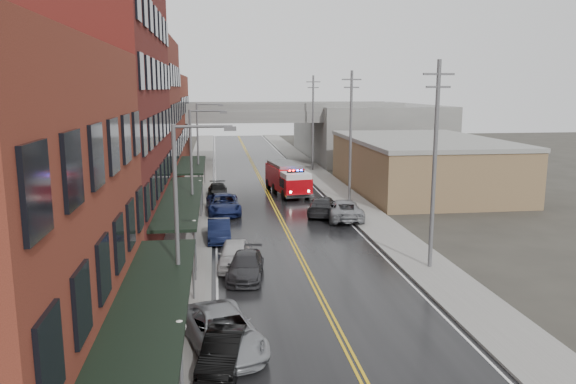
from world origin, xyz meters
TOP-DOWN VIEW (x-y plane):
  - road at (0.00, 30.00)m, footprint 11.00×160.00m
  - sidewalk_left at (-7.30, 30.00)m, footprint 3.00×160.00m
  - sidewalk_right at (7.30, 30.00)m, footprint 3.00×160.00m
  - curb_left at (-5.65, 30.00)m, footprint 0.30×160.00m
  - curb_right at (5.65, 30.00)m, footprint 0.30×160.00m
  - brick_building_b at (-13.30, 23.00)m, footprint 9.00×20.00m
  - brick_building_c at (-13.30, 40.50)m, footprint 9.00×15.00m
  - brick_building_far at (-13.30, 58.00)m, footprint 9.00×20.00m
  - tan_building at (16.00, 40.00)m, footprint 14.00×22.00m
  - right_far_block at (18.00, 70.00)m, footprint 18.00×30.00m
  - awning_0 at (-7.49, 4.00)m, footprint 2.60×16.00m
  - awning_1 at (-7.49, 23.00)m, footprint 2.60×18.00m
  - awning_2 at (-7.49, 40.50)m, footprint 2.60×13.00m
  - globe_lamp_0 at (-6.40, 2.00)m, footprint 0.44×0.44m
  - globe_lamp_1 at (-6.40, 16.00)m, footprint 0.44×0.44m
  - globe_lamp_2 at (-6.40, 30.00)m, footprint 0.44×0.44m
  - street_lamp_0 at (-6.55, 8.00)m, footprint 2.64×0.22m
  - street_lamp_1 at (-6.55, 24.00)m, footprint 2.64×0.22m
  - street_lamp_2 at (-6.55, 40.00)m, footprint 2.64×0.22m
  - utility_pole_0 at (7.20, 15.00)m, footprint 1.80×0.24m
  - utility_pole_1 at (7.20, 35.00)m, footprint 1.80×0.24m
  - utility_pole_2 at (7.20, 55.00)m, footprint 1.80×0.24m
  - overpass at (0.00, 62.00)m, footprint 40.00×10.00m
  - fire_truck at (1.96, 39.40)m, footprint 4.24×8.51m
  - parked_car_left_1 at (-5.00, 4.70)m, footprint 2.18×4.22m
  - parked_car_left_2 at (-5.00, 6.20)m, footprint 3.98×6.11m
  - parked_car_left_3 at (-3.60, 14.81)m, footprint 2.52×4.91m
  - parked_car_left_4 at (-4.16, 16.80)m, footprint 2.19×4.66m
  - parked_car_left_5 at (-5.00, 22.80)m, footprint 1.58×4.45m
  - parked_car_left_6 at (-4.56, 31.39)m, footprint 2.99×5.98m
  - parked_car_left_7 at (-5.00, 38.70)m, footprint 1.88×4.58m
  - parked_car_right_0 at (5.00, 28.03)m, footprint 3.17×6.07m
  - parked_car_right_1 at (3.66, 29.80)m, footprint 3.66×5.77m
  - parked_car_right_2 at (4.26, 44.11)m, footprint 1.67×3.97m
  - parked_car_right_3 at (3.60, 47.80)m, footprint 2.61×4.85m

SIDE VIEW (x-z plane):
  - road at x=0.00m, z-range 0.00..0.02m
  - sidewalk_left at x=-7.30m, z-range 0.00..0.15m
  - sidewalk_right at x=7.30m, z-range 0.00..0.15m
  - curb_left at x=-5.65m, z-range 0.00..0.15m
  - curb_right at x=5.65m, z-range 0.00..0.15m
  - parked_car_left_1 at x=-5.00m, z-range 0.00..1.32m
  - parked_car_left_7 at x=-5.00m, z-range 0.00..1.33m
  - parked_car_right_2 at x=4.26m, z-range 0.00..1.34m
  - parked_car_left_3 at x=-3.60m, z-range 0.00..1.36m
  - parked_car_left_5 at x=-5.00m, z-range 0.00..1.46m
  - parked_car_right_3 at x=3.60m, z-range 0.00..1.52m
  - parked_car_left_4 at x=-4.16m, z-range 0.00..1.54m
  - parked_car_right_1 at x=3.66m, z-range 0.00..1.56m
  - parked_car_left_2 at x=-5.00m, z-range 0.00..1.56m
  - parked_car_left_6 at x=-4.56m, z-range 0.00..1.63m
  - parked_car_right_0 at x=5.00m, z-range 0.00..1.63m
  - fire_truck at x=1.96m, z-range 0.13..3.13m
  - globe_lamp_0 at x=-6.40m, z-range 0.75..3.87m
  - globe_lamp_1 at x=-6.40m, z-range 0.75..3.87m
  - globe_lamp_2 at x=-6.40m, z-range 0.75..3.87m
  - tan_building at x=16.00m, z-range 0.00..5.00m
  - awning_2 at x=-7.49m, z-range 1.44..4.53m
  - awning_0 at x=-7.49m, z-range 1.44..4.53m
  - awning_1 at x=-7.49m, z-range 1.44..4.53m
  - right_far_block at x=18.00m, z-range 0.00..8.00m
  - street_lamp_0 at x=-6.55m, z-range 0.69..9.69m
  - street_lamp_1 at x=-6.55m, z-range 0.69..9.69m
  - street_lamp_2 at x=-6.55m, z-range 0.69..9.69m
  - overpass at x=0.00m, z-range 2.24..9.74m
  - brick_building_far at x=-13.30m, z-range 0.00..12.00m
  - utility_pole_0 at x=7.20m, z-range 0.31..12.31m
  - utility_pole_1 at x=7.20m, z-range 0.31..12.31m
  - utility_pole_2 at x=7.20m, z-range 0.31..12.31m
  - brick_building_c at x=-13.30m, z-range 0.00..15.00m
  - brick_building_b at x=-13.30m, z-range 0.00..18.00m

